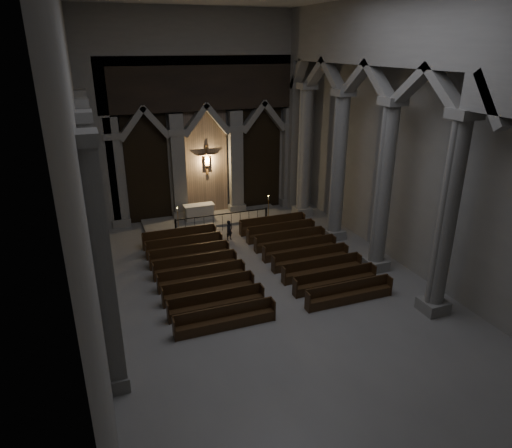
# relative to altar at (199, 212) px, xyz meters

# --- Properties ---
(room) EXTENTS (24.00, 24.10, 12.00)m
(room) POSITION_rel_altar_xyz_m (0.88, -10.65, 6.98)
(room) COLOR gray
(room) RESTS_ON ground
(sanctuary_wall) EXTENTS (14.00, 0.77, 12.00)m
(sanctuary_wall) POSITION_rel_altar_xyz_m (0.88, 0.89, 6.00)
(sanctuary_wall) COLOR gray
(sanctuary_wall) RESTS_ON ground
(right_arcade) EXTENTS (1.00, 24.00, 12.00)m
(right_arcade) POSITION_rel_altar_xyz_m (6.38, -9.32, 7.21)
(right_arcade) COLOR gray
(right_arcade) RESTS_ON ground
(left_pilasters) EXTENTS (0.60, 13.00, 8.03)m
(left_pilasters) POSITION_rel_altar_xyz_m (-5.87, -7.15, 3.29)
(left_pilasters) COLOR gray
(left_pilasters) RESTS_ON ground
(sanctuary_step) EXTENTS (8.50, 2.60, 0.15)m
(sanctuary_step) POSITION_rel_altar_xyz_m (0.88, -0.05, -0.54)
(sanctuary_step) COLOR gray
(sanctuary_step) RESTS_ON ground
(altar) EXTENTS (1.82, 0.73, 0.93)m
(altar) POSITION_rel_altar_xyz_m (0.00, 0.00, 0.00)
(altar) COLOR beige
(altar) RESTS_ON sanctuary_step
(altar_rail) EXTENTS (5.50, 0.09, 1.08)m
(altar_rail) POSITION_rel_altar_xyz_m (0.88, -1.97, 0.10)
(altar_rail) COLOR black
(altar_rail) RESTS_ON ground
(candle_stand_left) EXTENTS (0.22, 0.22, 1.33)m
(candle_stand_left) POSITION_rel_altar_xyz_m (-1.46, -0.81, -0.26)
(candle_stand_left) COLOR #B38037
(candle_stand_left) RESTS_ON ground
(candle_stand_right) EXTENTS (0.27, 0.27, 1.60)m
(candle_stand_right) POSITION_rel_altar_xyz_m (3.98, -1.34, -0.18)
(candle_stand_right) COLOR #B38037
(candle_stand_right) RESTS_ON ground
(pews) EXTENTS (9.36, 8.77, 0.88)m
(pews) POSITION_rel_altar_xyz_m (0.88, -7.17, -0.33)
(pews) COLOR black
(pews) RESTS_ON ground
(worshipper) EXTENTS (0.49, 0.42, 1.13)m
(worshipper) POSITION_rel_altar_xyz_m (0.86, -3.35, -0.05)
(worshipper) COLOR black
(worshipper) RESTS_ON ground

